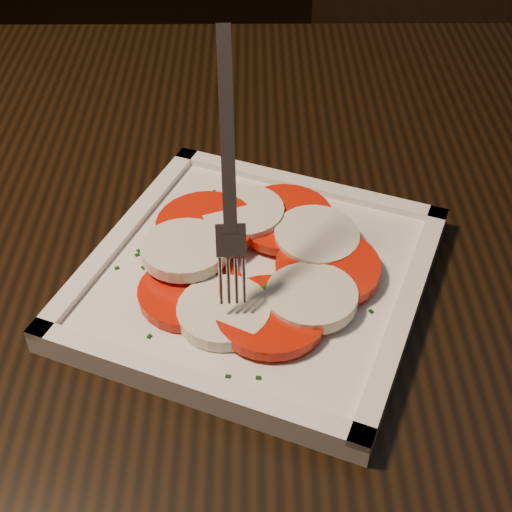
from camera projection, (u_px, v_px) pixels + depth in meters
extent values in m
plane|color=black|center=(345.00, 507.00, 1.22)|extent=(6.00, 6.00, 0.00)
cube|color=black|center=(343.00, 244.00, 0.61)|extent=(1.23, 0.84, 0.04)
cube|color=black|center=(385.00, 86.00, 1.39)|extent=(0.54, 0.54, 0.04)
cylinder|color=black|center=(264.00, 216.00, 1.48)|extent=(0.04, 0.04, 0.41)
cylinder|color=black|center=(437.00, 260.00, 1.38)|extent=(0.04, 0.04, 0.41)
cylinder|color=black|center=(319.00, 130.00, 1.73)|extent=(0.04, 0.04, 0.41)
cylinder|color=black|center=(468.00, 162.00, 1.62)|extent=(0.04, 0.04, 0.41)
cube|color=white|center=(256.00, 278.00, 0.54)|extent=(0.31, 0.31, 0.01)
cylinder|color=red|center=(191.00, 291.00, 0.52)|extent=(0.08, 0.08, 0.01)
cylinder|color=silver|center=(224.00, 312.00, 0.50)|extent=(0.07, 0.07, 0.01)
cylinder|color=red|center=(271.00, 316.00, 0.49)|extent=(0.08, 0.08, 0.01)
cylinder|color=silver|center=(311.00, 297.00, 0.51)|extent=(0.07, 0.07, 0.01)
cylinder|color=red|center=(328.00, 268.00, 0.53)|extent=(0.08, 0.08, 0.01)
cylinder|color=silver|center=(317.00, 237.00, 0.55)|extent=(0.07, 0.07, 0.01)
cylinder|color=red|center=(284.00, 219.00, 0.57)|extent=(0.08, 0.08, 0.01)
cylinder|color=silver|center=(243.00, 213.00, 0.57)|extent=(0.07, 0.07, 0.01)
cylinder|color=red|center=(206.00, 226.00, 0.56)|extent=(0.08, 0.08, 0.01)
cylinder|color=silver|center=(185.00, 250.00, 0.53)|extent=(0.07, 0.07, 0.01)
cube|color=#1D6110|center=(275.00, 287.00, 0.51)|extent=(0.04, 0.03, 0.00)
cube|color=#1D6110|center=(228.00, 229.00, 0.56)|extent=(0.04, 0.03, 0.00)
cube|color=#1D6110|center=(313.00, 276.00, 0.52)|extent=(0.04, 0.02, 0.00)
cube|color=#1D6110|center=(325.00, 290.00, 0.51)|extent=(0.03, 0.02, 0.00)
cube|color=#1D6110|center=(205.00, 224.00, 0.56)|extent=(0.04, 0.03, 0.01)
cube|color=#1D6110|center=(319.00, 244.00, 0.54)|extent=(0.03, 0.02, 0.00)
cube|color=#093409|center=(308.00, 346.00, 0.48)|extent=(0.00, 0.00, 0.00)
cube|color=#093409|center=(214.00, 191.00, 0.61)|extent=(0.00, 0.00, 0.00)
cube|color=#093409|center=(346.00, 248.00, 0.56)|extent=(0.00, 0.00, 0.00)
cube|color=#093409|center=(137.00, 255.00, 0.55)|extent=(0.00, 0.00, 0.00)
cube|color=#093409|center=(323.00, 220.00, 0.58)|extent=(0.00, 0.00, 0.00)
cube|color=#093409|center=(369.00, 283.00, 0.53)|extent=(0.00, 0.00, 0.00)
cube|color=#093409|center=(258.00, 378.00, 0.46)|extent=(0.00, 0.00, 0.00)
cube|color=#093409|center=(288.00, 211.00, 0.59)|extent=(0.00, 0.00, 0.00)
cube|color=#093409|center=(144.00, 268.00, 0.54)|extent=(0.00, 0.00, 0.00)
cube|color=#093409|center=(318.00, 204.00, 0.60)|extent=(0.00, 0.00, 0.00)
cube|color=#093409|center=(146.00, 244.00, 0.56)|extent=(0.00, 0.00, 0.00)
cube|color=#093409|center=(230.00, 346.00, 0.48)|extent=(0.00, 0.00, 0.00)
cube|color=#093409|center=(183.00, 215.00, 0.59)|extent=(0.00, 0.00, 0.00)
cube|color=#093409|center=(117.00, 268.00, 0.54)|extent=(0.00, 0.00, 0.00)
cube|color=#093409|center=(371.00, 311.00, 0.51)|extent=(0.00, 0.00, 0.00)
cube|color=#093409|center=(149.00, 336.00, 0.49)|extent=(0.00, 0.00, 0.00)
cube|color=#093409|center=(139.00, 251.00, 0.55)|extent=(0.00, 0.00, 0.00)
cube|color=#093409|center=(228.00, 376.00, 0.46)|extent=(0.00, 0.00, 0.00)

